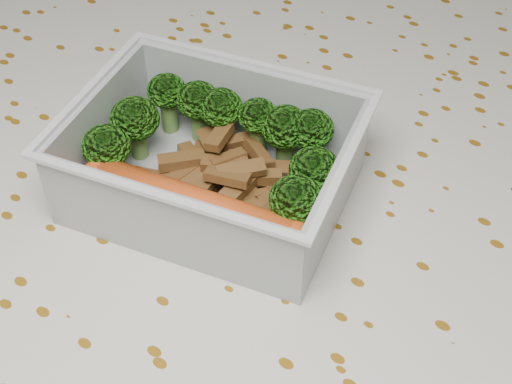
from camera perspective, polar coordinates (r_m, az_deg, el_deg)
The scene contains 6 objects.
dining_table at distance 0.56m, azimuth 0.47°, elevation -8.35°, with size 1.40×0.90×0.75m.
tablecloth at distance 0.52m, azimuth 0.50°, elevation -5.06°, with size 1.46×0.96×0.19m.
lunch_container at distance 0.49m, azimuth -3.43°, elevation 1.78°, with size 0.22×0.19×0.07m.
broccoli_florets at distance 0.50m, azimuth -2.22°, elevation 4.56°, with size 0.17×0.13×0.05m.
meat_pile at distance 0.50m, azimuth -2.68°, elevation 1.71°, with size 0.11×0.08×0.03m.
sausage at distance 0.47m, azimuth -5.04°, elevation -1.24°, with size 0.16×0.06×0.03m.
Camera 1 is at (0.20, -0.27, 1.12)m, focal length 50.00 mm.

